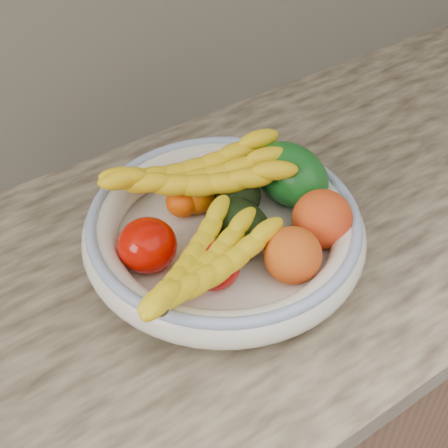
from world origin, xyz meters
TOP-DOWN VIEW (x-y plane):
  - kitchen_counter at (0.00, 1.69)m, footprint 2.44×0.66m
  - fruit_bowl at (0.00, 1.66)m, footprint 0.39×0.39m
  - clementine_back_left at (-0.02, 1.74)m, footprint 0.06×0.06m
  - clementine_back_right at (0.04, 1.75)m, footprint 0.07×0.07m
  - clementine_back_mid at (0.00, 1.74)m, footprint 0.07×0.07m
  - tomato_left at (-0.11, 1.68)m, footprint 0.10×0.10m
  - tomato_near_left at (-0.06, 1.60)m, footprint 0.09×0.09m
  - avocado_center at (0.01, 1.64)m, footprint 0.09×0.11m
  - avocado_right at (0.05, 1.71)m, footprint 0.07×0.09m
  - green_mango at (0.13, 1.68)m, footprint 0.13×0.14m
  - peach_front at (0.04, 1.56)m, footprint 0.09×0.09m
  - peach_right at (0.11, 1.58)m, footprint 0.09×0.09m
  - banana_bunch_back at (0.00, 1.73)m, footprint 0.30×0.20m
  - banana_bunch_front at (-0.08, 1.59)m, footprint 0.27×0.19m

SIDE VIEW (x-z plane):
  - kitchen_counter at x=0.00m, z-range -0.24..1.16m
  - fruit_bowl at x=0.00m, z-range 0.91..0.99m
  - clementine_back_left at x=-0.02m, z-range 0.93..0.98m
  - clementine_back_right at x=0.04m, z-range 0.93..0.98m
  - clementine_back_mid at x=0.00m, z-range 0.93..0.98m
  - tomato_left at x=-0.11m, z-range 0.93..1.00m
  - tomato_near_left at x=-0.06m, z-range 0.93..0.99m
  - avocado_center at x=0.01m, z-range 0.93..1.00m
  - avocado_right at x=0.05m, z-range 0.93..1.00m
  - peach_front at x=0.04m, z-range 0.93..1.00m
  - peach_right at x=0.11m, z-range 0.93..1.01m
  - green_mango at x=0.13m, z-range 0.92..1.03m
  - banana_bunch_front at x=-0.08m, z-range 0.95..1.02m
  - banana_bunch_back at x=0.00m, z-range 0.95..1.03m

